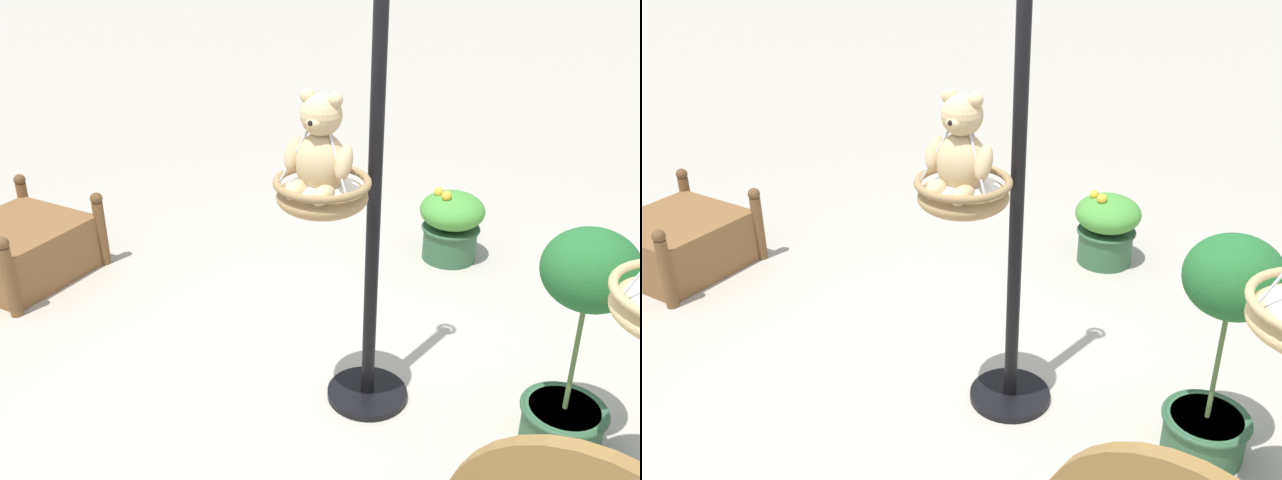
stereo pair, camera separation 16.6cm
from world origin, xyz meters
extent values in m
plane|color=#A8A093|center=(0.00, 0.00, 0.00)|extent=(40.00, 40.00, 0.00)
cylinder|color=black|center=(-0.23, -0.14, 1.21)|extent=(0.07, 0.07, 2.41)
cylinder|color=black|center=(-0.23, -0.14, 0.02)|extent=(0.44, 0.44, 0.04)
ellipsoid|color=#A37F51|center=(-0.08, 0.11, 1.26)|extent=(0.42, 0.42, 0.16)
torus|color=olive|center=(-0.08, 0.11, 1.33)|extent=(0.45, 0.45, 0.04)
ellipsoid|color=silver|center=(-0.08, 0.11, 1.28)|extent=(0.37, 0.37, 0.13)
cylinder|color=#B7B7BC|center=(0.01, 0.16, 1.51)|extent=(0.18, 0.11, 0.36)
cylinder|color=#B7B7BC|center=(-0.16, 0.16, 1.51)|extent=(0.18, 0.11, 0.36)
cylinder|color=#B7B7BC|center=(-0.08, 0.01, 1.51)|extent=(0.01, 0.20, 0.36)
torus|color=#B7B7BC|center=(-0.08, 0.11, 1.69)|extent=(0.06, 0.06, 0.01)
ellipsoid|color=tan|center=(-0.08, 0.12, 1.42)|extent=(0.24, 0.20, 0.28)
sphere|color=tan|center=(-0.08, 0.12, 1.64)|extent=(0.23, 0.23, 0.19)
ellipsoid|color=#D9B683|center=(-0.08, 0.19, 1.63)|extent=(0.10, 0.09, 0.06)
sphere|color=black|center=(-0.08, 0.21, 1.63)|extent=(0.03, 0.03, 0.03)
sphere|color=tan|center=(-0.14, 0.12, 1.72)|extent=(0.07, 0.07, 0.07)
sphere|color=tan|center=(-0.01, 0.12, 1.72)|extent=(0.07, 0.07, 0.07)
ellipsoid|color=tan|center=(-0.21, 0.15, 1.46)|extent=(0.08, 0.14, 0.18)
ellipsoid|color=tan|center=(0.05, 0.15, 1.46)|extent=(0.08, 0.14, 0.18)
ellipsoid|color=tan|center=(-0.14, 0.22, 1.32)|extent=(0.09, 0.16, 0.09)
ellipsoid|color=tan|center=(-0.01, 0.22, 1.32)|extent=(0.09, 0.16, 0.09)
cube|color=brown|center=(2.55, -0.22, 0.20)|extent=(0.78, 0.82, 0.39)
cube|color=#382819|center=(2.55, -0.22, 0.36)|extent=(0.69, 0.73, 0.06)
cylinder|color=brown|center=(2.15, 0.19, 0.25)|extent=(0.08, 0.08, 0.49)
cylinder|color=brown|center=(2.16, -0.63, 0.25)|extent=(0.08, 0.08, 0.49)
cylinder|color=brown|center=(2.94, -0.63, 0.25)|extent=(0.08, 0.08, 0.49)
sphere|color=brown|center=(2.15, 0.19, 0.52)|extent=(0.09, 0.09, 0.09)
sphere|color=brown|center=(2.16, -0.63, 0.52)|extent=(0.09, 0.09, 0.09)
sphere|color=brown|center=(2.94, -0.63, 0.52)|extent=(0.09, 0.09, 0.09)
cylinder|color=#2D5638|center=(-1.24, -0.26, 0.11)|extent=(0.40, 0.40, 0.23)
torus|color=#294E32|center=(-1.24, -0.26, 0.22)|extent=(0.43, 0.43, 0.03)
cylinder|color=#382819|center=(-1.24, -0.26, 0.21)|extent=(0.35, 0.35, 0.03)
cylinder|color=#4C6B38|center=(-1.24, -0.26, 0.52)|extent=(0.02, 0.02, 0.60)
ellipsoid|color=#1E5B28|center=(-1.24, -0.26, 1.00)|extent=(0.44, 0.44, 0.38)
cylinder|color=#2D5638|center=(-0.08, -1.93, 0.13)|extent=(0.40, 0.40, 0.26)
torus|color=#294E32|center=(-0.08, -1.93, 0.25)|extent=(0.43, 0.43, 0.03)
cylinder|color=#382819|center=(-0.08, -1.93, 0.25)|extent=(0.35, 0.35, 0.03)
ellipsoid|color=#478E38|center=(-0.08, -1.93, 0.39)|extent=(0.48, 0.48, 0.27)
sphere|color=gold|center=(0.03, -1.90, 0.53)|extent=(0.07, 0.07, 0.07)
sphere|color=gold|center=(-0.06, -1.83, 0.54)|extent=(0.07, 0.07, 0.07)
camera|label=1|loc=(-1.49, 2.76, 2.52)|focal=40.04mm
camera|label=2|loc=(-1.63, 2.68, 2.52)|focal=40.04mm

